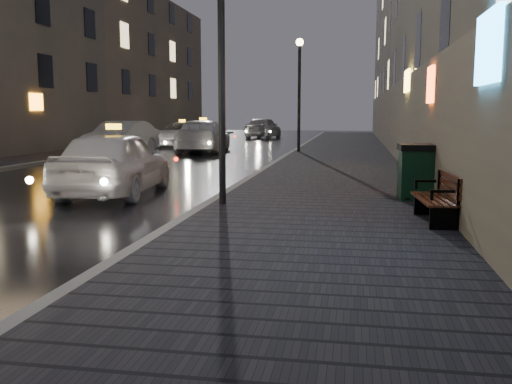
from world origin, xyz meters
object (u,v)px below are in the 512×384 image
bench (439,198)px  car_far (263,128)px  taxi_far (182,134)px  lamp_near (221,36)px  taxi_near (115,162)px  car_left_mid (121,138)px  trash_bin (417,171)px  lamp_far (299,81)px  taxi_mid (203,136)px

bench → car_far: 35.47m
taxi_far → lamp_near: bearing=-65.9°
taxi_far → car_far: bearing=80.3°
lamp_near → car_far: 33.57m
bench → taxi_near: 7.81m
taxi_near → car_left_mid: 13.03m
trash_bin → car_left_mid: 17.36m
lamp_far → car_left_mid: 8.76m
taxi_mid → taxi_far: size_ratio=1.06×
trash_bin → taxi_near: taxi_near is taller
lamp_far → car_far: 17.93m
bench → car_far: car_far is taller
bench → car_left_mid: size_ratio=0.34×
taxi_near → taxi_far: (-4.38, 19.79, -0.07)m
taxi_far → car_far: size_ratio=1.08×
trash_bin → car_far: bearing=101.8°
lamp_near → taxi_mid: lamp_near is taller
trash_bin → taxi_mid: 17.98m
trash_bin → taxi_mid: size_ratio=0.21×
taxi_mid → car_far: 16.21m
car_far → taxi_mid: bearing=95.2°
bench → taxi_near: size_ratio=0.36×
bench → taxi_far: size_ratio=0.32×
lamp_near → taxi_mid: bearing=106.3°
trash_bin → taxi_far: size_ratio=0.22×
trash_bin → car_far: size_ratio=0.24×
taxi_far → lamp_far: bearing=-31.8°
taxi_mid → car_far: size_ratio=1.14×
taxi_near → trash_bin: bearing=171.0°
trash_bin → taxi_far: taxi_far is taller
taxi_near → car_far: bearing=-92.7°
car_left_mid → taxi_mid: size_ratio=0.88×
trash_bin → taxi_mid: (-8.90, 15.62, 0.06)m
lamp_far → car_left_mid: size_ratio=1.08×
car_left_mid → lamp_far: bearing=19.0°
car_left_mid → car_far: 19.63m
taxi_near → car_left_mid: car_left_mid is taller
car_left_mid → car_far: size_ratio=1.01×
taxi_near → taxi_far: taxi_near is taller
lamp_far → taxi_near: lamp_far is taller
trash_bin → taxi_near: 7.07m
lamp_near → lamp_far: (0.00, 16.00, 0.00)m
car_left_mid → taxi_mid: (3.10, 3.09, -0.00)m
taxi_far → car_far: car_far is taller
lamp_far → trash_bin: (3.95, -14.66, -2.74)m
lamp_far → taxi_far: size_ratio=1.01×
taxi_mid → trash_bin: bearing=114.0°
trash_bin → taxi_mid: taxi_mid is taller
lamp_near → bench: 5.16m
lamp_near → taxi_far: size_ratio=1.01×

